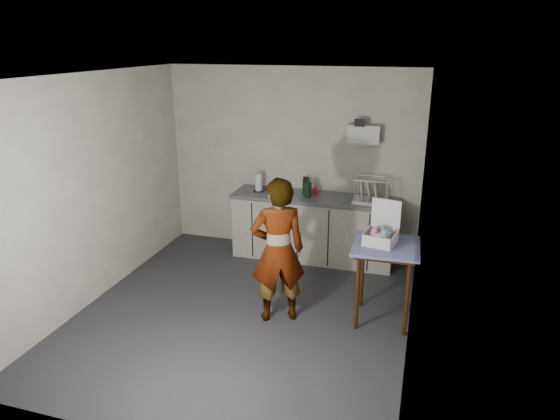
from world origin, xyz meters
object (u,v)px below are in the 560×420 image
(soap_bottle, at_px, (308,187))
(paper_towel, at_px, (259,183))
(side_table, at_px, (386,255))
(standing_man, at_px, (278,251))
(kitchen_counter, at_px, (313,229))
(dish_rack, at_px, (370,195))
(dark_bottle, at_px, (305,185))
(bakery_box, at_px, (381,234))
(soda_can, at_px, (315,191))

(soap_bottle, bearing_deg, paper_towel, 174.13)
(side_table, distance_m, standing_man, 1.14)
(kitchen_counter, relative_size, soap_bottle, 8.07)
(kitchen_counter, bearing_deg, dish_rack, 1.28)
(side_table, relative_size, paper_towel, 3.48)
(dark_bottle, distance_m, paper_towel, 0.65)
(side_table, bearing_deg, bakery_box, 149.98)
(dark_bottle, bearing_deg, standing_man, -85.25)
(kitchen_counter, bearing_deg, paper_towel, 179.69)
(kitchen_counter, distance_m, dark_bottle, 0.63)
(standing_man, distance_m, dish_rack, 1.87)
(dark_bottle, bearing_deg, soda_can, -9.63)
(paper_towel, bearing_deg, side_table, -36.46)
(standing_man, xyz_separation_m, dark_bottle, (-0.15, 1.78, 0.22))
(soap_bottle, relative_size, bakery_box, 0.63)
(kitchen_counter, bearing_deg, bakery_box, -52.81)
(kitchen_counter, distance_m, side_table, 1.81)
(bakery_box, bearing_deg, kitchen_counter, 137.86)
(standing_man, bearing_deg, bakery_box, 171.02)
(side_table, distance_m, bakery_box, 0.23)
(soda_can, bearing_deg, standing_man, -90.05)
(paper_towel, distance_m, bakery_box, 2.28)
(bakery_box, bearing_deg, soap_bottle, 141.11)
(side_table, height_order, dark_bottle, dark_bottle)
(soap_bottle, distance_m, dish_rack, 0.83)
(paper_towel, bearing_deg, soda_can, 4.28)
(standing_man, height_order, dish_rack, standing_man)
(soda_can, xyz_separation_m, dish_rack, (0.75, -0.05, 0.01))
(dark_bottle, bearing_deg, paper_towel, -172.52)
(soap_bottle, distance_m, soda_can, 0.17)
(soda_can, distance_m, dish_rack, 0.76)
(kitchen_counter, bearing_deg, standing_man, -90.10)
(soap_bottle, xyz_separation_m, bakery_box, (1.10, -1.29, -0.06))
(kitchen_counter, relative_size, bakery_box, 5.06)
(side_table, bearing_deg, paper_towel, 141.60)
(side_table, bearing_deg, soda_can, 125.06)
(dish_rack, bearing_deg, paper_towel, -179.54)
(soda_can, bearing_deg, dark_bottle, 170.37)
(soap_bottle, distance_m, dark_bottle, 0.18)
(standing_man, relative_size, dish_rack, 3.62)
(soap_bottle, xyz_separation_m, dark_bottle, (-0.08, 0.16, -0.02))
(soap_bottle, relative_size, dark_bottle, 1.18)
(standing_man, bearing_deg, kitchen_counter, -116.53)
(side_table, height_order, bakery_box, bakery_box)
(dish_rack, bearing_deg, standing_man, -113.89)
(dark_bottle, bearing_deg, soap_bottle, -62.46)
(standing_man, xyz_separation_m, paper_towel, (-0.79, 1.69, 0.23))
(soap_bottle, bearing_deg, dark_bottle, 117.54)
(soda_can, relative_size, bakery_box, 0.26)
(dark_bottle, bearing_deg, bakery_box, -50.79)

